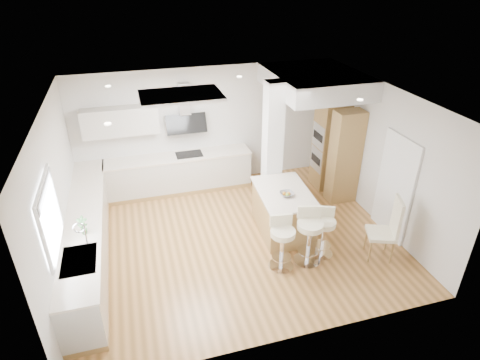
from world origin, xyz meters
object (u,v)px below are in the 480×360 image
object	(u,v)px
bar_stool_a	(282,240)
peninsula	(283,211)
dining_chair	(389,227)
bar_stool_c	(323,230)
bar_stool_b	(309,233)

from	to	relation	value
bar_stool_a	peninsula	bearing A→B (deg)	75.14
bar_stool_a	dining_chair	xyz separation A→B (m)	(1.91, -0.27, 0.09)
peninsula	bar_stool_c	xyz separation A→B (m)	(0.43, -0.90, 0.08)
bar_stool_a	bar_stool_b	world-z (taller)	bar_stool_b
bar_stool_c	dining_chair	xyz separation A→B (m)	(1.07, -0.39, 0.12)
bar_stool_b	dining_chair	size ratio (longest dim) A/B	0.87
bar_stool_c	peninsula	bearing A→B (deg)	136.19
bar_stool_a	bar_stool_b	bearing A→B (deg)	8.31
peninsula	bar_stool_a	distance (m)	1.10
bar_stool_c	dining_chair	bearing A→B (deg)	0.90
peninsula	bar_stool_b	bearing A→B (deg)	-81.56
peninsula	bar_stool_a	world-z (taller)	bar_stool_a
bar_stool_a	bar_stool_c	xyz separation A→B (m)	(0.84, 0.12, -0.03)
peninsula	bar_stool_b	world-z (taller)	bar_stool_b
peninsula	dining_chair	size ratio (longest dim) A/B	1.25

